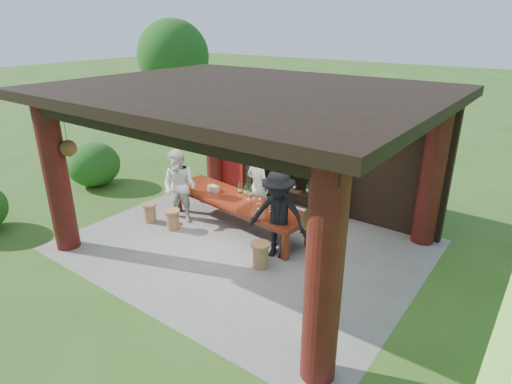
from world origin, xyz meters
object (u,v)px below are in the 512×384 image
Objects in this scene: guest_man at (278,215)px; napkin_basket at (213,188)px; wine_shelf at (296,165)px; stool_far_left at (150,212)px; stool_near_left at (173,219)px; stool_near_right at (261,254)px; host at (258,187)px; guest_woman at (179,187)px; tasting_table at (238,203)px.

guest_man reaches higher than napkin_basket.
wine_shelf is 5.58× the size of stool_far_left.
wine_shelf reaches higher than guest_man.
guest_man is at bearing 9.30° from stool_near_left.
napkin_basket is at bearing 153.07° from stool_near_right.
host is (-0.32, -1.24, -0.30)m from wine_shelf.
host is 1.92m from guest_woman.
wine_shelf is 5.46× the size of stool_near_left.
napkin_basket is (-2.29, 1.16, 0.54)m from stool_near_right.
stool_far_left is (-0.76, -0.05, -0.01)m from stool_near_left.
tasting_table is at bearing -1.68° from napkin_basket.
stool_near_left is at bearing 3.71° from stool_far_left.
guest_man is 2.40m from napkin_basket.
wine_shelf is at bearing 59.90° from stool_near_left.
guest_man is (0.03, 0.57, 0.68)m from stool_near_right.
stool_far_left is at bearing -154.04° from guest_woman.
napkin_basket is at bearing 32.06° from guest_woman.
wine_shelf is 10.46× the size of napkin_basket.
guest_woman reaches higher than napkin_basket.
tasting_table is at bearing 146.02° from guest_man.
wine_shelf is 5.10× the size of stool_near_right.
guest_man is at bearing -14.44° from napkin_basket.
stool_near_right is 3.46m from stool_far_left.
guest_man reaches higher than stool_near_right.
napkin_basket is (1.17, 1.10, 0.56)m from stool_far_left.
napkin_basket reaches higher than stool_near_left.
tasting_table is 2.26m from stool_far_left.
wine_shelf is at bearing 75.81° from tasting_table.
wine_shelf is 1.99m from tasting_table.
guest_woman is at bearing 110.05° from stool_near_left.
guest_woman reaches higher than stool_near_right.
tasting_table is at bearing -104.19° from wine_shelf.
wine_shelf is 3.45m from stool_near_left.
stool_near_left is 2.70m from stool_near_right.
guest_woman is (-0.16, 0.45, 0.66)m from stool_near_left.
wine_shelf reaches higher than stool_near_right.
stool_near_right is at bearing -25.28° from guest_woman.
guest_man reaches higher than stool_far_left.
stool_near_left is 0.81m from guest_woman.
wine_shelf is 2.66m from guest_man.
napkin_basket is at bearing -124.52° from wine_shelf.
guest_man is at bearing -14.11° from guest_woman.
guest_woman is (-1.83, -2.42, -0.28)m from wine_shelf.
stool_near_right is (1.04, -2.99, -0.92)m from wine_shelf.
guest_woman is at bearing 166.52° from guest_man.
guest_woman reaches higher than stool_far_left.
stool_near_left is 0.28× the size of host.
host is (0.15, 0.61, 0.26)m from tasting_table.
host is at bearing 32.25° from napkin_basket.
guest_woman reaches higher than stool_near_left.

